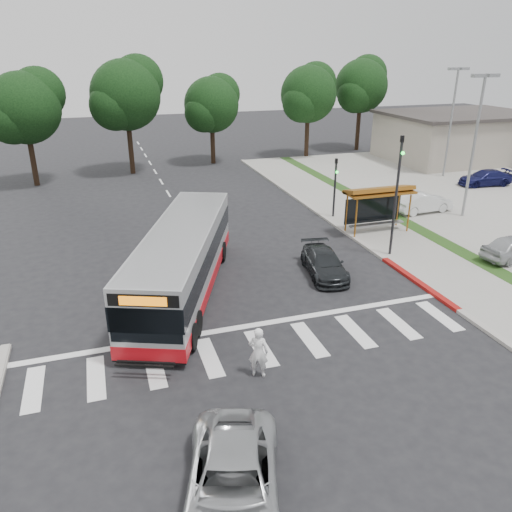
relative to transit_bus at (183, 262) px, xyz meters
name	(u,v)px	position (x,y,z in m)	size (l,w,h in m)	color
ground	(227,292)	(1.91, -0.51, -1.57)	(140.00, 140.00, 0.00)	black
sidewalk_east	(355,217)	(12.91, 7.49, -1.51)	(4.00, 40.00, 0.12)	gray
curb_east	(328,220)	(10.91, 7.49, -1.50)	(0.30, 40.00, 0.15)	#9E9991
curb_east_red	(418,282)	(10.91, -2.51, -1.49)	(0.32, 6.00, 0.15)	maroon
parking_lot	(481,195)	(24.91, 9.49, -1.52)	(18.00, 36.00, 0.10)	gray
commercial_building	(458,138)	(31.91, 21.49, 0.63)	(14.00, 10.00, 4.40)	#A09586
building_roof_cap	(462,114)	(31.91, 21.49, 2.98)	(14.60, 10.60, 0.30)	#383330
crosswalk_ladder	(261,348)	(1.91, -5.51, -1.56)	(18.00, 2.60, 0.01)	silver
bus_shelter	(378,195)	(12.71, 4.60, 0.78)	(4.20, 1.60, 2.86)	#955818
traffic_signal_ne_tall	(397,187)	(11.51, 0.98, 2.31)	(0.18, 0.37, 6.50)	black
traffic_signal_ne_short	(335,182)	(11.51, 7.98, 0.91)	(0.18, 0.37, 4.00)	black
lot_light_front	(477,128)	(19.91, 5.49, 4.34)	(1.90, 0.35, 9.01)	gray
lot_light_mid	(453,108)	(25.91, 15.49, 4.34)	(1.90, 0.35, 9.01)	gray
tree_ne_a	(309,93)	(17.98, 27.56, 4.82)	(6.16, 5.74, 9.30)	black
tree_ne_b	(362,85)	(24.98, 29.56, 5.35)	(6.16, 5.74, 10.02)	black
tree_north_a	(126,94)	(-0.01, 25.56, 5.35)	(6.60, 6.15, 10.17)	black
tree_north_b	(212,104)	(7.98, 27.55, 4.09)	(5.72, 5.33, 8.43)	black
tree_north_c	(25,107)	(-8.02, 23.56, 4.72)	(6.16, 5.74, 9.30)	black
transit_bus	(183,262)	(0.00, 0.00, 0.00)	(2.63, 12.16, 3.14)	#B0B2B5
pedestrian	(258,352)	(1.29, -7.08, -0.64)	(0.68, 0.45, 1.87)	white
dark_sedan	(324,263)	(7.02, -0.13, -0.96)	(1.71, 4.22, 1.22)	black
silver_suv_south	(233,483)	(-0.97, -11.96, -0.87)	(2.31, 5.01, 1.39)	#A7A9AC
parked_car_1	(423,202)	(17.78, 7.02, -0.79)	(1.44, 4.14, 1.36)	silver
parked_car_3	(485,178)	(27.03, 11.67, -0.84)	(1.76, 4.34, 1.26)	#15174A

